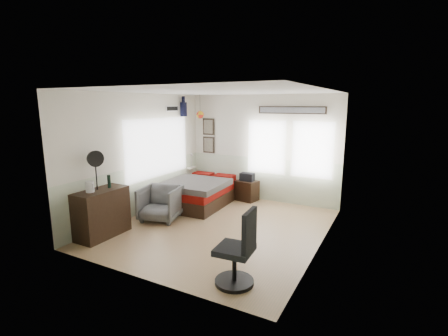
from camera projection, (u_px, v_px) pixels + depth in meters
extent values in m
cube|color=tan|center=(219.00, 227.00, 6.60)|extent=(4.00, 4.50, 0.01)
cube|color=beige|center=(262.00, 148.00, 8.28)|extent=(4.00, 0.02, 2.70)
cube|color=beige|center=(138.00, 188.00, 4.39)|extent=(4.00, 0.02, 2.70)
cube|color=beige|center=(141.00, 155.00, 7.26)|extent=(0.02, 4.50, 2.70)
cube|color=beige|center=(323.00, 172.00, 5.41)|extent=(0.02, 4.50, 2.70)
cube|color=white|center=(219.00, 91.00, 6.07)|extent=(4.00, 4.50, 0.02)
cube|color=#AFB99E|center=(261.00, 179.00, 8.43)|extent=(4.00, 0.01, 1.10)
cube|color=#AFB99E|center=(143.00, 189.00, 7.41)|extent=(0.01, 4.50, 1.10)
cube|color=#AFB99E|center=(320.00, 217.00, 5.57)|extent=(0.01, 4.50, 1.10)
cube|color=silver|center=(158.00, 147.00, 7.70)|extent=(0.03, 2.20, 1.35)
cube|color=silver|center=(267.00, 147.00, 8.17)|extent=(0.95, 0.03, 1.30)
cube|color=silver|center=(312.00, 150.00, 7.64)|extent=(0.95, 0.03, 1.30)
cube|color=#33261A|center=(209.00, 145.00, 8.97)|extent=(0.35, 0.03, 0.45)
cube|color=#33261A|center=(209.00, 127.00, 8.87)|extent=(0.35, 0.03, 0.45)
cube|color=#7F7259|center=(208.00, 145.00, 8.95)|extent=(0.27, 0.01, 0.37)
cube|color=#7F7259|center=(208.00, 127.00, 8.86)|extent=(0.27, 0.01, 0.37)
cube|color=#33261A|center=(291.00, 110.00, 7.72)|extent=(1.65, 0.03, 0.18)
cube|color=gray|center=(291.00, 110.00, 7.70)|extent=(1.58, 0.01, 0.13)
cube|color=white|center=(172.00, 109.00, 8.04)|extent=(0.02, 0.48, 0.14)
sphere|color=red|center=(200.00, 115.00, 8.62)|extent=(0.20, 0.20, 0.20)
cube|color=black|center=(199.00, 198.00, 8.12)|extent=(1.44, 1.99, 0.31)
cube|color=#770505|center=(199.00, 188.00, 8.07)|extent=(1.39, 1.95, 0.17)
cube|color=#494743|center=(194.00, 184.00, 7.85)|extent=(1.47, 1.45, 0.14)
cube|color=#770505|center=(205.00, 175.00, 8.86)|extent=(0.55, 0.35, 0.14)
cube|color=#770505|center=(225.00, 178.00, 8.56)|extent=(0.55, 0.35, 0.14)
cube|color=black|center=(102.00, 213.00, 6.10)|extent=(0.48, 1.00, 0.90)
imported|color=#545454|center=(161.00, 203.00, 6.97)|extent=(0.96, 0.97, 0.73)
cube|color=black|center=(247.00, 190.00, 8.40)|extent=(0.59, 0.50, 0.52)
cylinder|color=black|center=(234.00, 282.00, 4.53)|extent=(0.55, 0.55, 0.05)
cylinder|color=black|center=(234.00, 266.00, 4.49)|extent=(0.06, 0.06, 0.42)
cube|color=black|center=(234.00, 250.00, 4.44)|extent=(0.52, 0.52, 0.08)
cube|color=black|center=(249.00, 230.00, 4.29)|extent=(0.10, 0.45, 0.55)
cylinder|color=silver|center=(90.00, 187.00, 5.84)|extent=(0.15, 0.15, 0.20)
cube|color=silver|center=(93.00, 187.00, 5.79)|extent=(0.02, 0.02, 0.12)
cylinder|color=black|center=(109.00, 181.00, 6.13)|extent=(0.06, 0.06, 0.25)
cylinder|color=black|center=(96.00, 175.00, 5.97)|extent=(0.02, 0.02, 0.57)
cylinder|color=black|center=(95.00, 159.00, 5.91)|extent=(0.14, 0.29, 0.28)
cylinder|color=black|center=(96.00, 159.00, 5.89)|extent=(0.11, 0.29, 0.30)
cube|color=black|center=(247.00, 177.00, 8.33)|extent=(0.35, 0.23, 0.20)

